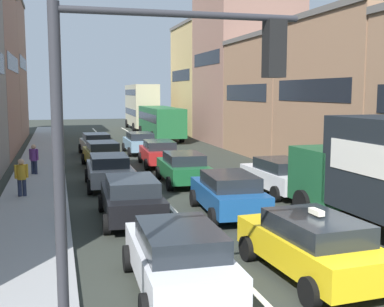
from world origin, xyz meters
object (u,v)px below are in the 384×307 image
Objects in this scene: traffic_light_pole at (149,128)px; hatchback_centre_lane_third at (183,167)px; pedestrian_mid_sidewalk at (34,158)px; sedan_right_lane_behind_truck at (280,175)px; pedestrian_near_kerb at (22,176)px; sedan_left_lane_third at (109,170)px; sedan_centre_lane_second at (229,193)px; sedan_centre_lane_fifth at (140,142)px; taxi_centre_lane_front at (312,244)px; wagon_left_lane_second at (132,198)px; bus_far_queue_secondary at (141,105)px; coupe_centre_lane_fourth at (159,152)px; sedan_left_lane_front at (178,257)px; bus_mid_queue_primary at (160,120)px; sedan_left_lane_fourth at (102,154)px; sedan_left_lane_fifth at (96,144)px.

hatchback_centre_lane_third is at bearing 73.87° from traffic_light_pole.
traffic_light_pole is 3.31× the size of pedestrian_mid_sidewalk.
pedestrian_near_kerb reaches higher than sedan_right_lane_behind_truck.
sedan_left_lane_third is 2.61× the size of pedestrian_near_kerb.
sedan_centre_lane_fifth is at bearing 4.09° from sedan_centre_lane_second.
taxi_centre_lane_front reaches higher than wagon_left_lane_second.
wagon_left_lane_second is (-3.41, 0.10, 0.00)m from sedan_centre_lane_second.
bus_far_queue_secondary is at bearing -1.67° from sedan_centre_lane_second.
coupe_centre_lane_fourth is 0.41× the size of bus_far_queue_secondary.
sedan_left_lane_third is at bearing 2.61° from sedan_left_lane_front.
taxi_centre_lane_front is 1.01× the size of sedan_left_lane_front.
sedan_right_lane_behind_truck is 36.33m from bus_far_queue_secondary.
traffic_light_pole reaches higher than coupe_centre_lane_fourth.
sedan_centre_lane_second is at bearing -89.70° from wagon_left_lane_second.
sedan_left_lane_front is at bearing 170.16° from bus_mid_queue_primary.
taxi_centre_lane_front is 1.02× the size of sedan_centre_lane_fifth.
sedan_left_lane_fifth is at bearing -3.14° from sedan_left_lane_fourth.
sedan_left_lane_fourth is at bearing 18.57° from sedan_centre_lane_second.
bus_far_queue_secondary reaches higher than sedan_centre_lane_second.
taxi_centre_lane_front is at bearing 156.65° from sedan_right_lane_behind_truck.
sedan_left_lane_front is 0.99× the size of sedan_centre_lane_second.
sedan_left_lane_third is 2.61× the size of pedestrian_mid_sidewalk.
coupe_centre_lane_fourth is (0.06, 5.90, 0.00)m from hatchback_centre_lane_third.
traffic_light_pole reaches higher than bus_far_queue_secondary.
hatchback_centre_lane_third is 0.41× the size of bus_far_queue_secondary.
sedan_left_lane_fifth is at bearing 13.69° from sedan_centre_lane_second.
sedan_left_lane_third and sedan_right_lane_behind_truck have the same top height.
coupe_centre_lane_fourth is at bearing -97.46° from sedan_left_lane_fourth.
sedan_right_lane_behind_truck is (6.57, -14.94, 0.00)m from sedan_left_lane_fifth.
traffic_light_pole reaches higher than sedan_centre_lane_fifth.
pedestrian_near_kerb is (-3.88, -7.64, 0.15)m from sedan_left_lane_fourth.
sedan_left_lane_fifth is 22.46m from bus_far_queue_secondary.
traffic_light_pole is 0.52× the size of bus_far_queue_secondary.
wagon_left_lane_second and coupe_centre_lane_fourth have the same top height.
taxi_centre_lane_front is 1.01× the size of sedan_right_lane_behind_truck.
sedan_left_lane_third is at bearing 86.50° from traffic_light_pole.
wagon_left_lane_second is at bearing 171.69° from bus_far_queue_secondary.
sedan_left_lane_fourth is at bearing 176.55° from sedan_left_lane_fifth.
pedestrian_near_kerb is (-6.97, -13.28, 0.15)m from sedan_centre_lane_fifth.
coupe_centre_lane_fourth is 2.63× the size of pedestrian_near_kerb.
bus_far_queue_secondary is (0.15, 36.27, 2.03)m from sedan_right_lane_behind_truck.
bus_far_queue_secondary is (6.72, 21.33, 2.03)m from sedan_left_lane_fifth.
sedan_left_lane_third is (0.93, 15.24, -3.02)m from traffic_light_pole.
traffic_light_pole is at bearing 165.99° from hatchback_centre_lane_third.
sedan_centre_lane_fifth is 0.99× the size of sedan_right_lane_behind_truck.
traffic_light_pole is 1.25× the size of taxi_centre_lane_front.
sedan_left_lane_front is at bearing 177.13° from sedan_left_lane_fifth.
taxi_centre_lane_front is at bearing 175.47° from bus_mid_queue_primary.
sedan_right_lane_behind_truck is at bearing -156.96° from coupe_centre_lane_fourth.
wagon_left_lane_second is 28.39m from bus_mid_queue_primary.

